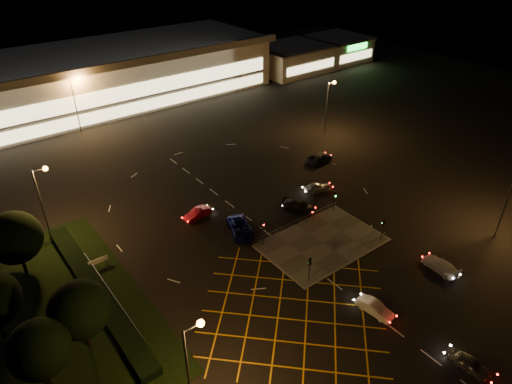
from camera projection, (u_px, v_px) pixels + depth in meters
ground at (299, 241)px, 55.65m from camera, size 180.00×180.00×0.00m
pedestrian_island at (322, 243)px, 55.30m from camera, size 14.00×9.00×0.12m
grass_verge at (48, 316)px, 45.21m from camera, size 18.00×30.00×0.08m
hedge at (96, 291)px, 47.55m from camera, size 2.00×26.00×1.00m
supermarket at (101, 76)px, 94.92m from camera, size 72.00×26.50×10.50m
retail_unit_a at (292, 58)px, 114.41m from camera, size 18.80×14.80×6.35m
retail_unit_b at (337, 48)px, 122.68m from camera, size 14.80×14.80×6.35m
streetlight_sw at (192, 361)px, 32.93m from camera, size 1.78×0.56×10.03m
streetlight_se at (512, 190)px, 53.31m from camera, size 1.78×0.56×10.03m
streetlight_nw at (43, 195)px, 52.25m from camera, size 1.78×0.56×10.03m
streetlight_ne at (329, 101)px, 78.45m from camera, size 1.78×0.56×10.03m
streetlight_far_left at (77, 98)px, 79.85m from camera, size 1.78×0.56×10.03m
streetlight_far_right at (252, 58)px, 101.91m from camera, size 1.78×0.56×10.03m
signal_sw at (310, 265)px, 48.28m from camera, size 0.28×0.30×3.15m
signal_se at (383, 225)px, 54.49m from camera, size 0.28×0.30×3.15m
signal_nw at (263, 229)px, 53.70m from camera, size 0.28×0.30×3.15m
signal_ne at (335, 197)px, 59.91m from camera, size 0.28×0.30×3.15m
tree_a at (39, 349)px, 36.51m from camera, size 5.04×5.04×6.86m
tree_c at (14, 238)px, 48.07m from camera, size 5.76×5.76×7.84m
tree_e at (79, 309)px, 39.77m from camera, size 5.40×5.40×7.35m
car_near_silver at (470, 364)px, 39.74m from camera, size 1.78×3.74×1.24m
car_queue_white at (375, 308)px, 45.35m from camera, size 1.72×3.94×1.26m
car_left_blue at (241, 228)px, 56.63m from camera, size 4.30×6.07×1.54m
car_far_dkgrey at (299, 206)px, 61.02m from camera, size 3.84×4.92×1.33m
car_right_silver at (318, 187)px, 65.38m from camera, size 4.03×2.81×1.28m
car_circ_red at (198, 213)px, 59.65m from camera, size 4.07×1.89×1.29m
car_east_grey at (319, 158)px, 73.25m from camera, size 4.78×2.41×1.30m
car_approach_white at (441, 265)px, 50.82m from camera, size 2.21×4.58×1.29m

